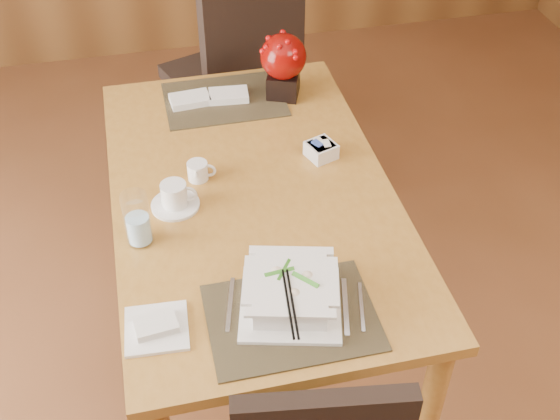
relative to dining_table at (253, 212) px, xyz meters
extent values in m
cube|color=#A9742F|center=(0.00, 0.00, 0.08)|extent=(0.90, 1.50, 0.04)
cylinder|color=#A9742F|center=(-0.39, 0.69, -0.30)|extent=(0.07, 0.07, 0.71)
cylinder|color=#A9742F|center=(0.39, -0.69, -0.30)|extent=(0.07, 0.07, 0.71)
cylinder|color=#A9742F|center=(0.39, 0.69, -0.30)|extent=(0.07, 0.07, 0.71)
cube|color=black|center=(0.00, -0.55, 0.10)|extent=(0.45, 0.33, 0.01)
cube|color=black|center=(0.00, 0.55, 0.10)|extent=(0.45, 0.33, 0.01)
cube|color=white|center=(0.01, -0.51, 0.10)|extent=(0.33, 0.33, 0.01)
cube|color=white|center=(0.01, -0.51, 0.15)|extent=(0.23, 0.23, 0.09)
cylinder|color=#D3C472|center=(0.01, -0.51, 0.16)|extent=(0.18, 0.18, 0.07)
cylinder|color=white|center=(-0.25, -0.03, 0.10)|extent=(0.15, 0.15, 0.01)
cylinder|color=white|center=(-0.25, -0.03, 0.15)|extent=(0.10, 0.10, 0.08)
cylinder|color=black|center=(-0.25, -0.03, 0.18)|extent=(0.07, 0.07, 0.01)
cylinder|color=white|center=(-0.37, -0.16, 0.19)|extent=(0.09, 0.09, 0.18)
cube|color=white|center=(0.27, 0.12, 0.12)|extent=(0.12, 0.12, 0.05)
cube|color=black|center=(0.23, 0.53, 0.14)|extent=(0.15, 0.15, 0.10)
sphere|color=#870805|center=(0.23, 0.53, 0.26)|extent=(0.17, 0.17, 0.17)
cube|color=white|center=(-0.36, -0.51, 0.10)|extent=(0.18, 0.18, 0.01)
cube|color=black|center=(0.11, 1.11, -0.15)|extent=(0.64, 0.64, 0.07)
cube|color=black|center=(0.18, 0.90, 0.15)|extent=(0.47, 0.21, 0.54)
cylinder|color=black|center=(0.23, 1.38, -0.42)|extent=(0.04, 0.04, 0.47)
cylinder|color=black|center=(0.37, 0.99, -0.42)|extent=(0.04, 0.04, 0.47)
cylinder|color=black|center=(-0.16, 1.24, -0.42)|extent=(0.04, 0.04, 0.47)
cylinder|color=black|center=(-0.02, 0.85, -0.42)|extent=(0.04, 0.04, 0.47)
camera|label=1|loc=(-0.30, -1.73, 1.55)|focal=45.00mm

